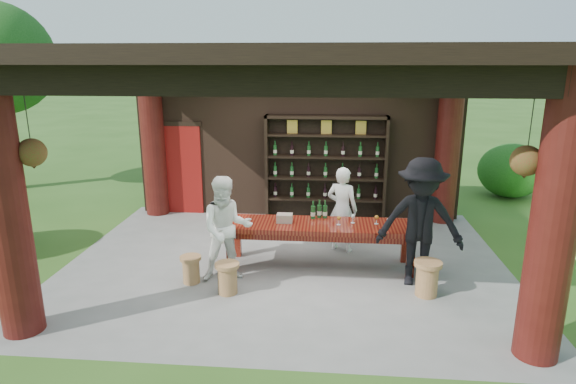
# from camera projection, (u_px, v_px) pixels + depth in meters

# --- Properties ---
(ground) EXTENTS (90.00, 90.00, 0.00)m
(ground) POSITION_uv_depth(u_px,v_px,m) (286.00, 263.00, 8.22)
(ground) COLOR #2D5119
(ground) RESTS_ON ground
(pavilion) EXTENTS (7.50, 6.00, 3.60)m
(pavilion) POSITION_uv_depth(u_px,v_px,m) (287.00, 135.00, 8.07)
(pavilion) COLOR slate
(pavilion) RESTS_ON ground
(wine_shelf) EXTENTS (2.56, 0.39, 2.25)m
(wine_shelf) POSITION_uv_depth(u_px,v_px,m) (325.00, 168.00, 10.23)
(wine_shelf) COLOR black
(wine_shelf) RESTS_ON ground
(tasting_table) EXTENTS (3.14, 0.81, 0.75)m
(tasting_table) POSITION_uv_depth(u_px,v_px,m) (320.00, 230.00, 7.95)
(tasting_table) COLOR #550F0C
(tasting_table) RESTS_ON ground
(stool_near_left) EXTENTS (0.36, 0.36, 0.48)m
(stool_near_left) POSITION_uv_depth(u_px,v_px,m) (227.00, 277.00, 7.09)
(stool_near_left) COLOR olive
(stool_near_left) RESTS_ON ground
(stool_near_right) EXTENTS (0.40, 0.40, 0.53)m
(stool_near_right) POSITION_uv_depth(u_px,v_px,m) (427.00, 278.00, 7.02)
(stool_near_right) COLOR olive
(stool_near_right) RESTS_ON ground
(stool_far_left) EXTENTS (0.33, 0.33, 0.43)m
(stool_far_left) POSITION_uv_depth(u_px,v_px,m) (191.00, 269.00, 7.44)
(stool_far_left) COLOR olive
(stool_far_left) RESTS_ON ground
(host) EXTENTS (0.66, 0.55, 1.55)m
(host) POSITION_uv_depth(u_px,v_px,m) (342.00, 209.00, 8.60)
(host) COLOR white
(host) RESTS_ON ground
(guest_woman) EXTENTS (0.96, 0.84, 1.66)m
(guest_woman) POSITION_uv_depth(u_px,v_px,m) (227.00, 229.00, 7.43)
(guest_woman) COLOR white
(guest_woman) RESTS_ON ground
(guest_man) EXTENTS (1.37, 0.91, 1.98)m
(guest_man) POSITION_uv_depth(u_px,v_px,m) (420.00, 223.00, 7.21)
(guest_man) COLOR black
(guest_man) RESTS_ON ground
(table_bottles) EXTENTS (0.28, 0.15, 0.31)m
(table_bottles) POSITION_uv_depth(u_px,v_px,m) (319.00, 209.00, 8.16)
(table_bottles) COLOR #194C1E
(table_bottles) RESTS_ON tasting_table
(table_glasses) EXTENTS (0.87, 0.21, 0.15)m
(table_glasses) POSITION_uv_depth(u_px,v_px,m) (364.00, 220.00, 7.85)
(table_glasses) COLOR silver
(table_glasses) RESTS_ON tasting_table
(napkin_basket) EXTENTS (0.26, 0.18, 0.14)m
(napkin_basket) POSITION_uv_depth(u_px,v_px,m) (285.00, 218.00, 7.97)
(napkin_basket) COLOR #BF6672
(napkin_basket) RESTS_ON tasting_table
(shrubs) EXTENTS (22.30, 9.77, 1.36)m
(shrubs) POSITION_uv_depth(u_px,v_px,m) (522.00, 234.00, 8.00)
(shrubs) COLOR #194C14
(shrubs) RESTS_ON ground
(trees) EXTENTS (19.67, 10.78, 4.80)m
(trees) POSITION_uv_depth(u_px,v_px,m) (499.00, 59.00, 7.94)
(trees) COLOR #3F2819
(trees) RESTS_ON ground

